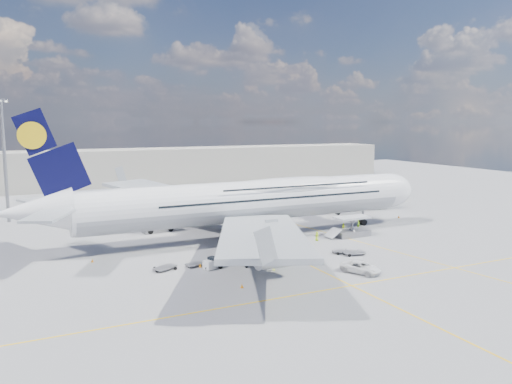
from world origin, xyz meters
name	(u,v)px	position (x,y,z in m)	size (l,w,h in m)	color
ground	(278,250)	(0.00, 0.00, 0.00)	(300.00, 300.00, 0.00)	gray
taxi_line_main	(278,250)	(0.00, 0.00, 0.01)	(0.25, 220.00, 0.01)	yellow
taxi_line_cross	(351,286)	(0.00, -20.00, 0.01)	(120.00, 0.25, 0.01)	yellow
taxi_line_diag	(317,230)	(14.00, 10.00, 0.01)	(0.25, 100.00, 0.01)	yellow
airliner	(253,200)	(0.26, 10.00, 6.87)	(77.26, 79.15, 23.71)	white
jet_bridge	(350,185)	(29.81, 20.94, 6.85)	(18.80, 12.10, 8.50)	#B7B7BC
cargo_loader	(351,230)	(16.82, 2.89, 1.25)	(8.53, 3.20, 3.67)	silver
light_mast	(5,159)	(-40.00, 45.00, 13.21)	(3.00, 0.70, 25.50)	gray
terminal	(143,167)	(0.00, 95.00, 6.00)	(180.00, 16.00, 12.00)	#B2AD9E
tree_line	(209,160)	(40.00, 140.00, 4.00)	(160.00, 6.00, 8.00)	#193814
dolly_row_a	(196,264)	(-15.17, -3.01, 0.33)	(3.18, 2.12, 0.43)	gray
dolly_row_b	(252,260)	(-7.79, -6.45, 0.94)	(2.94, 1.87, 1.74)	gray
dolly_row_c	(269,247)	(-2.17, -1.13, 1.00)	(3.17, 2.07, 1.86)	gray
dolly_back	(165,267)	(-19.75, -2.93, 0.37)	(3.73, 3.14, 0.48)	gray
dolly_nose_far	(342,251)	(8.26, -6.33, 0.34)	(3.33, 2.55, 0.43)	gray
dolly_nose_near	(354,253)	(9.37, -7.97, 0.38)	(3.66, 2.44, 0.49)	gray
baggage_tug	(213,263)	(-13.38, -5.13, 0.76)	(3.02, 2.22, 1.71)	white
catering_truck_inner	(158,223)	(-14.20, 21.98, 1.77)	(6.51, 3.14, 3.74)	gray
catering_truck_outer	(147,205)	(-10.81, 44.53, 1.58)	(6.19, 4.27, 3.41)	gray
service_van	(361,267)	(4.44, -16.13, 0.79)	(2.63, 5.70, 1.58)	white
crew_nose	(358,224)	(22.13, 7.67, 0.95)	(0.69, 0.46, 1.90)	#97E618
crew_loader	(344,227)	(18.35, 7.32, 0.75)	(0.73, 0.57, 1.50)	#CEEA18
crew_wing	(221,260)	(-11.81, -4.54, 0.97)	(1.13, 0.47, 1.93)	#A0E718
crew_van	(317,236)	(9.23, 2.60, 0.82)	(0.81, 0.52, 1.65)	#ADDA16
crew_tug	(274,264)	(-6.02, -10.00, 0.94)	(1.22, 0.70, 1.88)	#DBFF1A
cone_nose	(399,217)	(36.97, 12.81, 0.28)	(0.46, 0.46, 0.58)	orange
cone_wing_left_inner	(200,220)	(-3.58, 28.02, 0.23)	(0.38, 0.38, 0.49)	orange
cone_wing_left_outer	(121,222)	(-18.93, 33.38, 0.24)	(0.38, 0.38, 0.49)	orange
cone_wing_right_inner	(200,265)	(-14.80, -3.83, 0.27)	(0.44, 0.44, 0.56)	orange
cone_wing_right_outer	(242,286)	(-13.05, -14.69, 0.27)	(0.45, 0.45, 0.57)	orange
cone_tail	(92,261)	(-28.49, 5.77, 0.25)	(0.41, 0.41, 0.52)	orange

